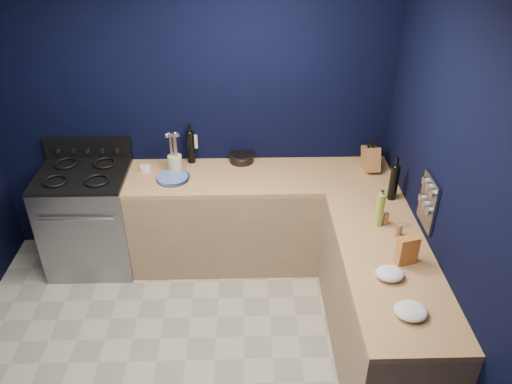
{
  "coord_description": "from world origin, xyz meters",
  "views": [
    {
      "loc": [
        0.46,
        -2.37,
        3.11
      ],
      "look_at": [
        0.55,
        1.0,
        1.0
      ],
      "focal_mm": 35.72,
      "sensor_mm": 36.0,
      "label": 1
    }
  ],
  "objects_px": {
    "utensil_crock": "(175,163)",
    "plate_stack": "(173,178)",
    "crouton_bag": "(407,250)",
    "gas_range": "(91,220)",
    "knife_block": "(371,158)"
  },
  "relations": [
    {
      "from": "utensil_crock",
      "to": "plate_stack",
      "type": "bearing_deg",
      "value": -94.19
    },
    {
      "from": "plate_stack",
      "to": "utensil_crock",
      "type": "distance_m",
      "value": 0.16
    },
    {
      "from": "utensil_crock",
      "to": "crouton_bag",
      "type": "distance_m",
      "value": 2.11
    },
    {
      "from": "gas_range",
      "to": "crouton_bag",
      "type": "relative_size",
      "value": 4.46
    },
    {
      "from": "utensil_crock",
      "to": "knife_block",
      "type": "xyz_separation_m",
      "value": [
        1.7,
        -0.01,
        0.03
      ]
    },
    {
      "from": "knife_block",
      "to": "gas_range",
      "type": "bearing_deg",
      "value": 176.88
    },
    {
      "from": "crouton_bag",
      "to": "utensil_crock",
      "type": "bearing_deg",
      "value": 127.63
    },
    {
      "from": "crouton_bag",
      "to": "plate_stack",
      "type": "bearing_deg",
      "value": 131.15
    },
    {
      "from": "gas_range",
      "to": "plate_stack",
      "type": "bearing_deg",
      "value": -3.15
    },
    {
      "from": "plate_stack",
      "to": "knife_block",
      "type": "distance_m",
      "value": 1.72
    },
    {
      "from": "gas_range",
      "to": "crouton_bag",
      "type": "height_order",
      "value": "crouton_bag"
    },
    {
      "from": "gas_range",
      "to": "knife_block",
      "type": "xyz_separation_m",
      "value": [
        2.49,
        0.1,
        0.55
      ]
    },
    {
      "from": "gas_range",
      "to": "plate_stack",
      "type": "xyz_separation_m",
      "value": [
        0.78,
        -0.04,
        0.46
      ]
    },
    {
      "from": "knife_block",
      "to": "crouton_bag",
      "type": "bearing_deg",
      "value": -96.83
    },
    {
      "from": "utensil_crock",
      "to": "gas_range",
      "type": "bearing_deg",
      "value": -172.38
    }
  ]
}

